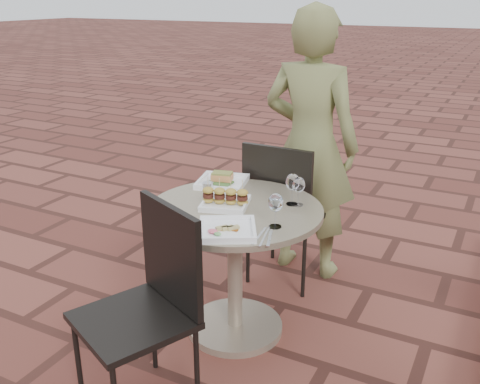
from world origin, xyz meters
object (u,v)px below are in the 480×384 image
at_px(plate_salmon, 222,181).
at_px(plate_sliders, 225,199).
at_px(plate_tuna, 227,229).
at_px(cafe_table, 235,251).
at_px(diner, 310,146).
at_px(chair_far, 283,203).
at_px(chair_near, 151,293).

height_order(plate_salmon, plate_sliders, plate_sliders).
bearing_deg(plate_tuna, plate_sliders, 120.35).
distance_m(cafe_table, plate_sliders, 0.29).
xyz_separation_m(plate_salmon, plate_tuna, (0.34, -0.56, -0.00)).
height_order(plate_sliders, plate_tuna, plate_sliders).
bearing_deg(plate_sliders, plate_salmon, 122.13).
relative_size(cafe_table, diner, 0.53).
xyz_separation_m(cafe_table, plate_tuna, (0.11, -0.28, 0.26)).
bearing_deg(diner, cafe_table, 86.68).
height_order(chair_far, plate_tuna, chair_far).
xyz_separation_m(diner, plate_tuna, (0.03, -1.14, -0.11)).
bearing_deg(cafe_table, chair_far, 88.22).
xyz_separation_m(chair_far, diner, (0.06, 0.27, 0.31)).
distance_m(cafe_table, diner, 0.94).
height_order(diner, plate_tuna, diner).
height_order(chair_near, plate_salmon, chair_near).
distance_m(diner, plate_tuna, 1.15).
bearing_deg(cafe_table, plate_tuna, -68.73).
bearing_deg(chair_near, plate_sliders, 112.95).
bearing_deg(cafe_table, diner, 84.69).
height_order(chair_far, chair_near, same).
distance_m(chair_near, diner, 1.53).
distance_m(diner, plate_sliders, 0.88).
distance_m(chair_near, plate_tuna, 0.44).
relative_size(diner, plate_tuna, 4.90).
relative_size(cafe_table, plate_sliders, 3.17).
height_order(diner, plate_salmon, diner).
relative_size(chair_far, plate_tuna, 2.67).
bearing_deg(plate_tuna, diner, 91.44).
bearing_deg(chair_far, plate_tuna, 96.69).
distance_m(chair_near, plate_salmon, 0.94).
distance_m(plate_salmon, plate_sliders, 0.33).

